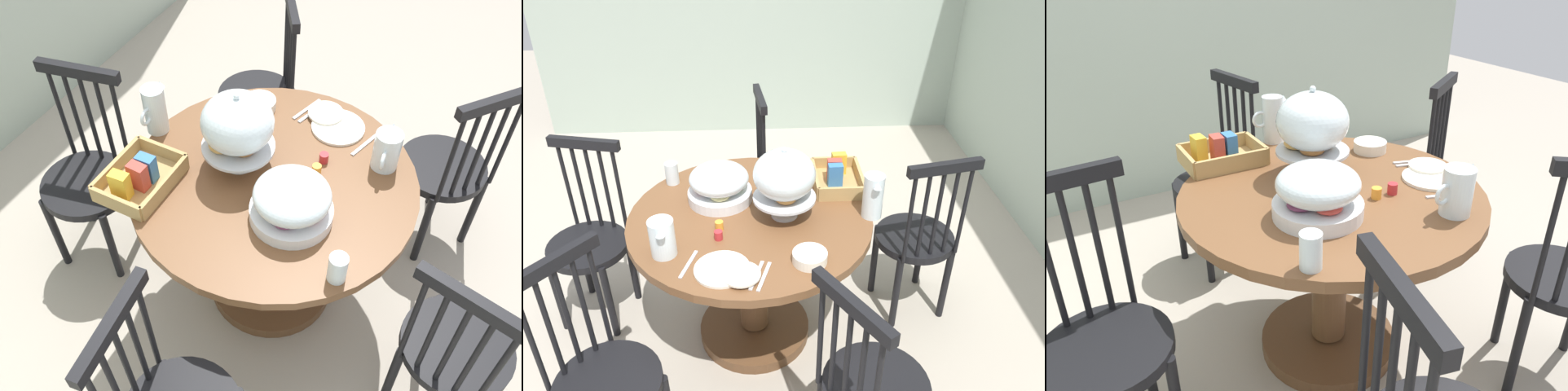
{
  "view_description": "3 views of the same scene",
  "coord_description": "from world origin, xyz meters",
  "views": [
    {
      "loc": [
        -1.27,
        -0.65,
        2.35
      ],
      "look_at": [
        -0.01,
        0.0,
        0.74
      ],
      "focal_mm": 39.98,
      "sensor_mm": 36.0,
      "label": 1
    },
    {
      "loc": [
        2.05,
        0.04,
        2.08
      ],
      "look_at": [
        0.09,
        0.15,
        0.84
      ],
      "focal_mm": 36.17,
      "sensor_mm": 36.0,
      "label": 2
    },
    {
      "loc": [
        -0.77,
        -1.35,
        1.53
      ],
      "look_at": [
        -0.01,
        0.0,
        0.74
      ],
      "focal_mm": 34.1,
      "sensor_mm": 36.0,
      "label": 3
    }
  ],
  "objects": [
    {
      "name": "cereal_bowl",
      "position": [
        0.43,
        0.24,
        0.76
      ],
      "size": [
        0.14,
        0.14,
        0.04
      ],
      "primitive_type": "cylinder",
      "color": "white",
      "rests_on": "dining_table"
    },
    {
      "name": "jam_jar_apricot",
      "position": [
        0.19,
        -0.13,
        0.76
      ],
      "size": [
        0.04,
        0.04,
        0.04
      ],
      "primitive_type": "cylinder",
      "color": "orange",
      "rests_on": "dining_table"
    },
    {
      "name": "windsor_chair_host_seat",
      "position": [
        -0.06,
        0.84,
        0.45
      ],
      "size": [
        0.41,
        0.41,
        0.97
      ],
      "color": "black",
      "rests_on": "ground_plane"
    },
    {
      "name": "windsor_chair_near_window",
      "position": [
        -0.76,
        -0.07,
        0.45
      ],
      "size": [
        0.4,
        0.4,
        0.97
      ],
      "color": "black",
      "rests_on": "ground_plane"
    },
    {
      "name": "china_plate_large",
      "position": [
        0.46,
        -0.11,
        0.75
      ],
      "size": [
        0.22,
        0.22,
        0.01
      ],
      "primitive_type": "cylinder",
      "color": "white",
      "rests_on": "dining_table"
    },
    {
      "name": "dinner_fork",
      "position": [
        0.51,
        0.05,
        0.74
      ],
      "size": [
        0.17,
        0.06,
        0.01
      ],
      "primitive_type": "cube",
      "rotation": [
        0.0,
        0.0,
        5.99
      ],
      "color": "silver",
      "rests_on": "dining_table"
    },
    {
      "name": "milk_pitcher",
      "position": [
        0.12,
        0.54,
        0.83
      ],
      "size": [
        0.17,
        0.09,
        0.21
      ],
      "color": "silver",
      "rests_on": "dining_table"
    },
    {
      "name": "orange_juice_pitcher",
      "position": [
        0.35,
        -0.35,
        0.81
      ],
      "size": [
        0.19,
        0.1,
        0.16
      ],
      "color": "silver",
      "rests_on": "dining_table"
    },
    {
      "name": "china_plate_small",
      "position": [
        0.51,
        -0.03,
        0.76
      ],
      "size": [
        0.15,
        0.15,
        0.01
      ],
      "primitive_type": "cylinder",
      "color": "white",
      "rests_on": "china_plate_large"
    },
    {
      "name": "dining_table",
      "position": [
        0.09,
        0.0,
        0.51
      ],
      "size": [
        1.1,
        1.1,
        0.74
      ],
      "color": "brown",
      "rests_on": "ground_plane"
    },
    {
      "name": "windsor_chair_facing_door",
      "position": [
        0.73,
        -0.55,
        0.45
      ],
      "size": [
        0.47,
        0.47,
        0.97
      ],
      "color": "black",
      "rests_on": "ground_plane"
    },
    {
      "name": "windsor_chair_far_side",
      "position": [
        0.83,
        0.43,
        0.45
      ],
      "size": [
        0.46,
        0.46,
        0.97
      ],
      "color": "black",
      "rests_on": "ground_plane"
    },
    {
      "name": "pastry_stand_with_dome",
      "position": [
        0.1,
        0.15,
        0.94
      ],
      "size": [
        0.28,
        0.28,
        0.34
      ],
      "color": "silver",
      "rests_on": "dining_table"
    },
    {
      "name": "ground_plane",
      "position": [
        0.0,
        0.0,
        0.0
      ],
      "size": [
        10.0,
        10.0,
        0.0
      ],
      "primitive_type": "plane",
      "color": "#A89E8E"
    },
    {
      "name": "soup_spoon",
      "position": [
        0.42,
        -0.24,
        0.74
      ],
      "size": [
        0.17,
        0.06,
        0.01
      ],
      "primitive_type": "cube",
      "rotation": [
        0.0,
        0.0,
        5.99
      ],
      "color": "silver",
      "rests_on": "dining_table"
    },
    {
      "name": "table_knife",
      "position": [
        0.5,
        0.02,
        0.74
      ],
      "size": [
        0.17,
        0.06,
        0.01
      ],
      "primitive_type": "cube",
      "rotation": [
        0.0,
        0.0,
        5.99
      ],
      "color": "silver",
      "rests_on": "dining_table"
    },
    {
      "name": "drinking_glass",
      "position": [
        -0.22,
        -0.38,
        0.8
      ],
      "size": [
        0.06,
        0.06,
        0.11
      ],
      "primitive_type": "cylinder",
      "color": "silver",
      "rests_on": "dining_table"
    },
    {
      "name": "fruit_platter_covered",
      "position": [
        -0.05,
        -0.14,
        0.83
      ],
      "size": [
        0.3,
        0.3,
        0.18
      ],
      "color": "silver",
      "rests_on": "dining_table"
    },
    {
      "name": "cereal_basket",
      "position": [
        -0.17,
        0.43,
        0.78
      ],
      "size": [
        0.32,
        0.24,
        0.12
      ],
      "color": "tan",
      "rests_on": "dining_table"
    },
    {
      "name": "jam_jar_strawberry",
      "position": [
        0.26,
        -0.13,
        0.76
      ],
      "size": [
        0.04,
        0.04,
        0.04
      ],
      "primitive_type": "cylinder",
      "color": "#B7282D",
      "rests_on": "dining_table"
    }
  ]
}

